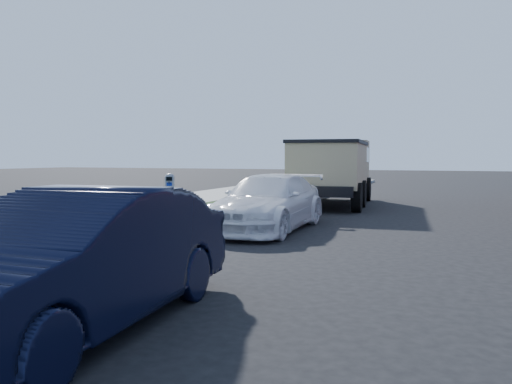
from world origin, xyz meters
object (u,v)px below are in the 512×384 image
(white_wagon, at_px, (268,202))
(dump_truck, at_px, (333,168))
(parking_meter, at_px, (170,192))
(navy_sedan, at_px, (78,260))

(white_wagon, relative_size, dump_truck, 0.72)
(parking_meter, relative_size, white_wagon, 0.29)
(parking_meter, bearing_deg, white_wagon, 49.36)
(navy_sedan, xyz_separation_m, dump_truck, (-0.53, 14.16, 0.64))
(navy_sedan, height_order, dump_truck, dump_truck)
(parking_meter, relative_size, dump_truck, 0.21)
(navy_sedan, distance_m, dump_truck, 14.18)
(parking_meter, bearing_deg, navy_sedan, -91.84)
(parking_meter, relative_size, navy_sedan, 0.30)
(white_wagon, bearing_deg, parking_meter, -108.62)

